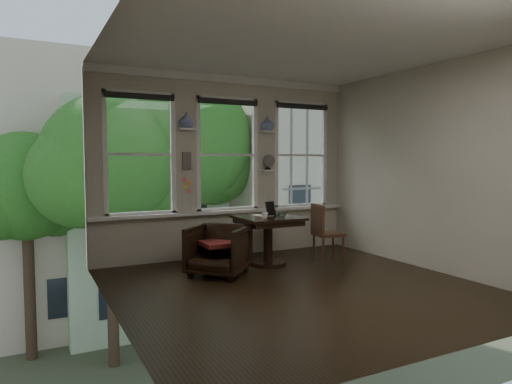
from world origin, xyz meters
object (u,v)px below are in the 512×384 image
laptop (272,215)px  mug (265,215)px  armchair_left (218,250)px  table (268,241)px  side_chair_right (328,233)px

laptop → mug: bearing=-103.8°
armchair_left → table: bearing=60.3°
table → mug: size_ratio=9.50×
side_chair_right → mug: size_ratio=9.71×
table → mug: 0.48m
armchair_left → mug: bearing=50.6°
armchair_left → laptop: laptop is taller
side_chair_right → armchair_left: bearing=99.0°
armchair_left → mug: mug is taller
armchair_left → laptop: size_ratio=2.12×
laptop → side_chair_right: bearing=10.7°
side_chair_right → table: bearing=83.3°
table → armchair_left: (-0.92, -0.25, -0.02)m
table → side_chair_right: 0.98m
table → side_chair_right: side_chair_right is taller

